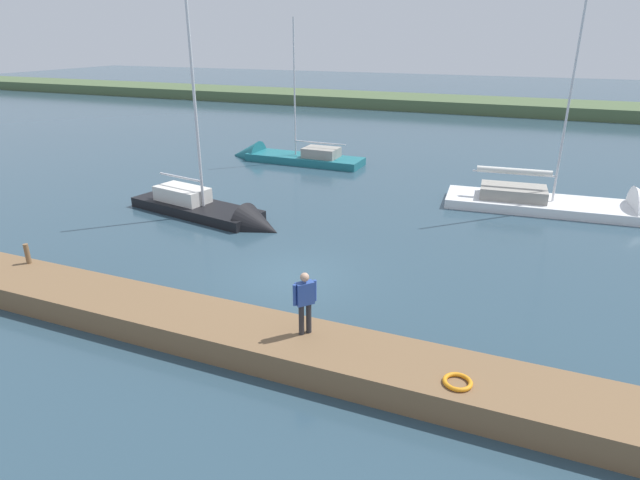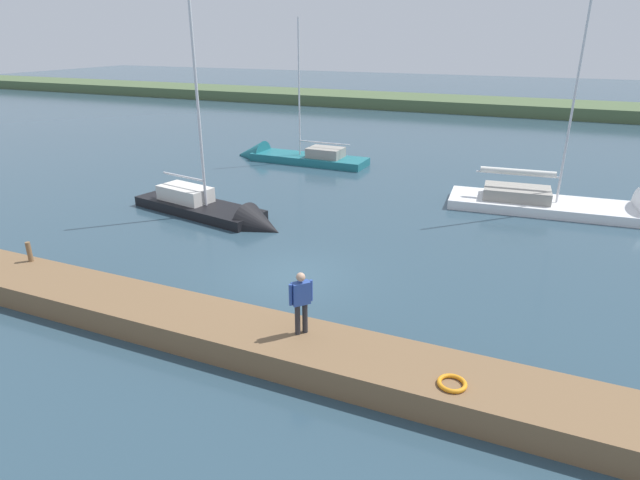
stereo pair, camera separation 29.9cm
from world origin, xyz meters
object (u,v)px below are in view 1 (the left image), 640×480
Objects in this scene: mooring_post_near at (27,254)px; life_ring_buoy at (458,382)px; sailboat_outer_mooring at (215,215)px; sailboat_behind_pier at (284,159)px; person_on_dock at (305,299)px; sailboat_inner_slip at (591,211)px.

mooring_post_near is 1.04× the size of life_ring_buoy.
life_ring_buoy is at bearing -25.89° from sailboat_outer_mooring.
mooring_post_near is 19.87m from sailboat_behind_pier.
mooring_post_near reaches higher than life_ring_buoy.
life_ring_buoy is 15.47m from sailboat_outer_mooring.
sailboat_outer_mooring reaches higher than person_on_dock.
sailboat_outer_mooring is at bearing -36.85° from life_ring_buoy.
life_ring_buoy is at bearing -148.40° from person_on_dock.
mooring_post_near is 0.07× the size of sailboat_outer_mooring.
sailboat_outer_mooring is (-2.01, -8.12, -0.94)m from mooring_post_near.
life_ring_buoy is 4.13m from person_on_dock.
sailboat_inner_slip is at bearing -139.53° from mooring_post_near.
mooring_post_near is 10.44m from person_on_dock.
sailboat_outer_mooring reaches higher than mooring_post_near.
life_ring_buoy is 0.05× the size of sailboat_inner_slip.
sailboat_outer_mooring is 12.14m from person_on_dock.
person_on_dock is at bearing -34.79° from sailboat_outer_mooring.
mooring_post_near is 23.82m from sailboat_inner_slip.
mooring_post_near is at bearing -92.98° from sailboat_outer_mooring.
person_on_dock reaches higher than life_ring_buoy.
life_ring_buoy is at bearing 175.43° from mooring_post_near.
sailboat_inner_slip is (-18.10, -15.45, -0.94)m from mooring_post_near.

